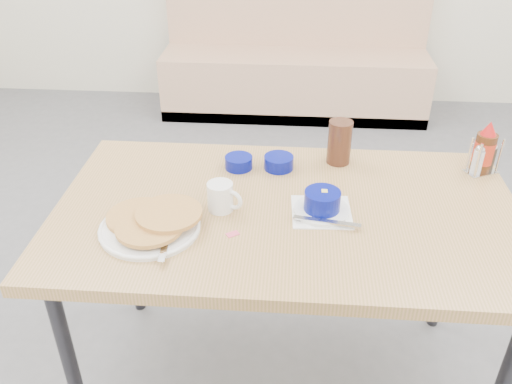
# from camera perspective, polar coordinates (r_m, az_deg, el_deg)

# --- Properties ---
(booth_bench) EXTENTS (1.90, 0.56, 1.22)m
(booth_bench) POSITION_cam_1_polar(r_m,az_deg,el_deg) (4.11, 4.12, 13.36)
(booth_bench) COLOR tan
(booth_bench) RESTS_ON ground
(dining_table) EXTENTS (1.40, 0.80, 0.76)m
(dining_table) POSITION_cam_1_polar(r_m,az_deg,el_deg) (1.67, 3.22, -3.47)
(dining_table) COLOR tan
(dining_table) RESTS_ON ground
(pancake_plate) EXTENTS (0.29, 0.30, 0.05)m
(pancake_plate) POSITION_cam_1_polar(r_m,az_deg,el_deg) (1.56, -10.96, -3.25)
(pancake_plate) COLOR white
(pancake_plate) RESTS_ON dining_table
(coffee_mug) EXTENTS (0.11, 0.08, 0.09)m
(coffee_mug) POSITION_cam_1_polar(r_m,az_deg,el_deg) (1.60, -3.67, -0.48)
(coffee_mug) COLOR white
(coffee_mug) RESTS_ON dining_table
(grits_setting) EXTENTS (0.20, 0.18, 0.07)m
(grits_setting) POSITION_cam_1_polar(r_m,az_deg,el_deg) (1.60, 6.97, -1.25)
(grits_setting) COLOR white
(grits_setting) RESTS_ON dining_table
(creamer_bowl) EXTENTS (0.09, 0.09, 0.04)m
(creamer_bowl) POSITION_cam_1_polar(r_m,az_deg,el_deg) (1.83, -1.83, 3.14)
(creamer_bowl) COLOR #050D75
(creamer_bowl) RESTS_ON dining_table
(butter_bowl) EXTENTS (0.10, 0.10, 0.04)m
(butter_bowl) POSITION_cam_1_polar(r_m,az_deg,el_deg) (1.83, 2.41, 3.13)
(butter_bowl) COLOR #050D75
(butter_bowl) RESTS_ON dining_table
(amber_tumbler) EXTENTS (0.09, 0.09, 0.15)m
(amber_tumbler) POSITION_cam_1_polar(r_m,az_deg,el_deg) (1.86, 8.78, 5.20)
(amber_tumbler) COLOR #3F2014
(amber_tumbler) RESTS_ON dining_table
(condiment_caddy) EXTENTS (0.12, 0.10, 0.12)m
(condiment_caddy) POSITION_cam_1_polar(r_m,az_deg,el_deg) (1.94, 22.81, 3.06)
(condiment_caddy) COLOR silver
(condiment_caddy) RESTS_ON dining_table
(syrup_bottle) EXTENTS (0.07, 0.07, 0.18)m
(syrup_bottle) POSITION_cam_1_polar(r_m,az_deg,el_deg) (1.94, 22.90, 4.13)
(syrup_bottle) COLOR #47230F
(syrup_bottle) RESTS_ON dining_table
(sugar_wrapper) EXTENTS (0.04, 0.04, 0.00)m
(sugar_wrapper) POSITION_cam_1_polar(r_m,az_deg,el_deg) (1.52, -2.48, -4.44)
(sugar_wrapper) COLOR #E44C67
(sugar_wrapper) RESTS_ON dining_table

